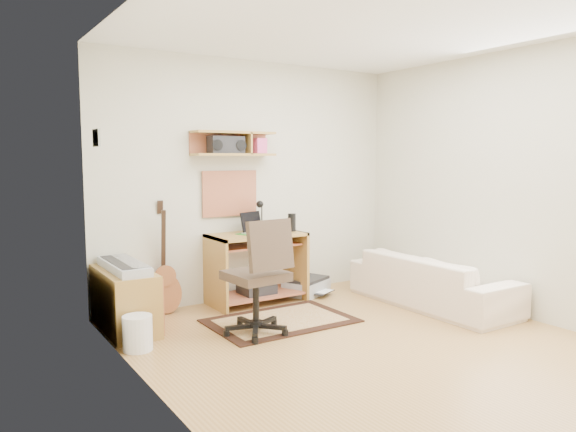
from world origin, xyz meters
TOP-DOWN VIEW (x-y plane):
  - floor at (0.00, 0.00)m, footprint 3.60×4.00m
  - ceiling at (0.00, 0.00)m, footprint 3.60×4.00m
  - back_wall at (0.00, 2.00)m, footprint 3.60×0.01m
  - left_wall at (-1.80, 0.00)m, footprint 0.01×4.00m
  - right_wall at (1.80, 0.00)m, footprint 0.01×4.00m
  - wall_shelf at (-0.30, 1.88)m, footprint 0.90×0.25m
  - cork_board at (-0.30, 1.98)m, footprint 0.64×0.03m
  - wall_photo at (-1.79, 1.50)m, footprint 0.02×0.20m
  - desk at (-0.12, 1.73)m, footprint 1.00×0.55m
  - laptop at (-0.10, 1.71)m, footprint 0.39×0.39m
  - speaker at (0.30, 1.68)m, footprint 0.09×0.09m
  - desk_lamp at (0.03, 1.87)m, footprint 0.11×0.11m
  - pencil_cup at (0.18, 1.83)m, footprint 0.07×0.07m
  - boombox at (-0.39, 1.87)m, footprint 0.37×0.17m
  - rug at (-0.27, 1.00)m, footprint 1.33×0.89m
  - task_chair at (-0.64, 0.80)m, footprint 0.58×0.58m
  - cabinet at (-1.58, 1.55)m, footprint 0.40×0.90m
  - music_keyboard at (-1.58, 1.55)m, footprint 0.27×0.85m
  - guitar at (-1.08, 1.86)m, footprint 0.33×0.24m
  - waste_basket at (-1.65, 0.97)m, footprint 0.26×0.26m
  - printer at (0.54, 1.73)m, footprint 0.59×0.54m
  - sofa at (1.38, 0.63)m, footprint 0.54×1.84m

SIDE VIEW (x-z plane):
  - floor at x=0.00m, z-range -0.01..0.00m
  - rug at x=-0.27m, z-range 0.00..0.02m
  - printer at x=0.54m, z-range -0.01..0.18m
  - waste_basket at x=-1.65m, z-range 0.00..0.29m
  - cabinet at x=-1.58m, z-range 0.00..0.55m
  - sofa at x=1.38m, z-range 0.00..0.72m
  - desk at x=-0.12m, z-range 0.00..0.75m
  - task_chair at x=-0.64m, z-range 0.00..1.05m
  - guitar at x=-1.08m, z-range 0.00..1.14m
  - music_keyboard at x=-1.58m, z-range 0.55..0.62m
  - pencil_cup at x=0.18m, z-range 0.75..0.85m
  - speaker at x=0.30m, z-range 0.75..0.94m
  - laptop at x=-0.10m, z-range 0.75..0.98m
  - desk_lamp at x=0.03m, z-range 0.75..1.09m
  - cork_board at x=-0.30m, z-range 0.92..1.42m
  - back_wall at x=0.00m, z-range 0.00..2.60m
  - left_wall at x=-1.80m, z-range 0.00..2.60m
  - right_wall at x=1.80m, z-range 0.00..2.60m
  - boombox at x=-0.39m, z-range 1.59..1.77m
  - wall_shelf at x=-0.30m, z-range 1.57..1.83m
  - wall_photo at x=-1.79m, z-range 1.65..1.79m
  - ceiling at x=0.00m, z-range 2.60..2.61m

